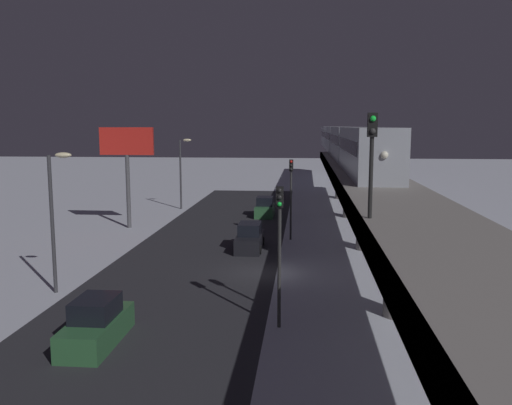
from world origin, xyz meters
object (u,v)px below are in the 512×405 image
rail_signal (372,147)px  sedan_green (265,208)px  subway_train (342,140)px  sedan_green_2 (96,325)px  commercial_billboard (127,151)px  sedan_black (250,239)px  traffic_light_near (279,236)px  traffic_light_mid (291,188)px

rail_signal → sedan_green: bearing=-78.8°
subway_train → rail_signal: bearing=87.6°
subway_train → sedan_green: bearing=60.3°
rail_signal → sedan_green_2: rail_signal is taller
commercial_billboard → rail_signal: bearing=125.5°
subway_train → sedan_black: 31.51m
sedan_black → traffic_light_near: bearing=-79.2°
sedan_black → sedan_green_2: (4.60, 17.78, 0.01)m
subway_train → sedan_black: (8.49, 29.64, -6.51)m
rail_signal → commercial_billboard: 31.21m
sedan_black → traffic_light_near: (-2.90, 15.27, 3.41)m
sedan_black → traffic_light_mid: (-2.90, -3.71, 3.41)m
sedan_green → traffic_light_mid: size_ratio=0.63×
sedan_green_2 → commercial_billboard: commercial_billboard is taller
commercial_billboard → traffic_light_mid: bearing=165.4°
sedan_green → commercial_billboard: bearing=-147.9°
sedan_green_2 → traffic_light_near: (-7.50, -2.52, 3.40)m
subway_train → rail_signal: (2.01, 47.54, 0.95)m
rail_signal → traffic_light_near: rail_signal is taller
rail_signal → sedan_black: 20.45m
commercial_billboard → traffic_light_near: bearing=122.5°
sedan_black → traffic_light_mid: traffic_light_mid is taller
subway_train → commercial_billboard: bearing=47.8°
traffic_light_mid → sedan_black: bearing=52.0°
sedan_black → traffic_light_mid: 5.81m
rail_signal → traffic_light_near: (3.58, -2.63, -4.04)m
sedan_black → traffic_light_near: size_ratio=0.72×
sedan_green → traffic_light_mid: 11.93m
sedan_green_2 → sedan_black: bearing=-104.5°
traffic_light_near → traffic_light_mid: (0.00, -18.97, 0.00)m
rail_signal → sedan_black: size_ratio=0.87×
commercial_billboard → sedan_green: bearing=-147.9°
subway_train → traffic_light_near: size_ratio=11.57×
traffic_light_near → commercial_billboard: commercial_billboard is taller
traffic_light_near → commercial_billboard: (14.51, -22.76, 2.63)m
rail_signal → commercial_billboard: bearing=-54.5°
sedan_green → rail_signal: bearing=-78.8°
rail_signal → traffic_light_mid: bearing=-80.6°
sedan_green → commercial_billboard: 14.97m
traffic_light_near → subway_train: bearing=-97.1°
subway_train → sedan_black: bearing=74.0°
rail_signal → traffic_light_mid: size_ratio=0.62×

